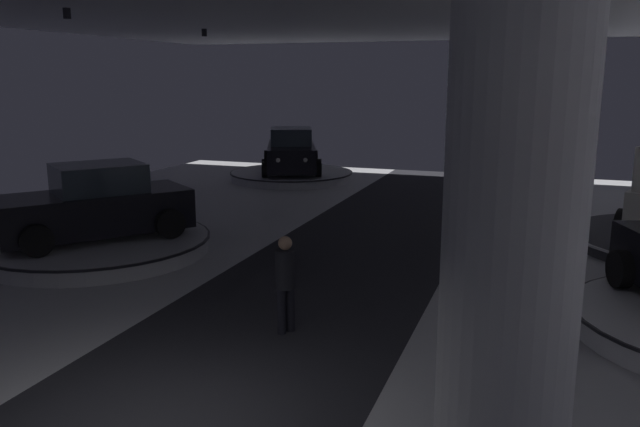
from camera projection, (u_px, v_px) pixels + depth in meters
name	position (u px, v px, depth m)	size (l,w,h in m)	color
column_right	(514.00, 218.00, 5.81)	(1.29, 1.29, 5.50)	silver
display_platform_deep_left	(291.00, 175.00, 25.22)	(4.84, 4.84, 0.34)	#B7B7BC
display_car_deep_left	(291.00, 152.00, 25.06)	(3.41, 4.57, 1.71)	black
display_platform_mid_left	(97.00, 244.00, 14.76)	(5.21, 5.21, 0.37)	#B7B7BC
display_car_mid_left	(95.00, 205.00, 14.58)	(3.98, 4.43, 1.71)	black
visitor_walking_near	(286.00, 278.00, 10.01)	(0.32, 0.32, 1.59)	black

